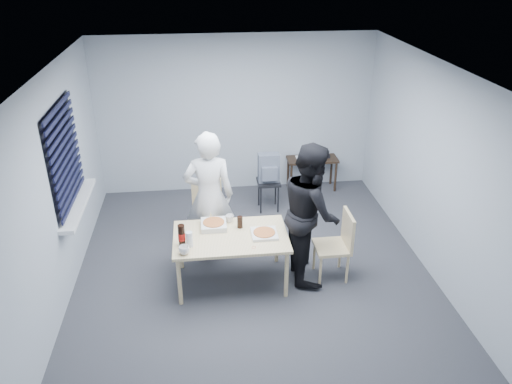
{
  "coord_description": "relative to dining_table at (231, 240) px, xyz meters",
  "views": [
    {
      "loc": [
        -0.59,
        -5.35,
        3.8
      ],
      "look_at": [
        0.05,
        0.1,
        1.07
      ],
      "focal_mm": 35.0,
      "sensor_mm": 36.0,
      "label": 1
    }
  ],
  "objects": [
    {
      "name": "mug_a",
      "position": [
        -0.55,
        -0.33,
        0.11
      ],
      "size": [
        0.17,
        0.17,
        0.1
      ],
      "primitive_type": "imported",
      "rotation": [
        0.0,
        0.0,
        0.52
      ],
      "color": "white",
      "rests_on": "dining_table"
    },
    {
      "name": "rubber_band",
      "position": [
        0.25,
        -0.29,
        0.06
      ],
      "size": [
        0.06,
        0.06,
        0.0
      ],
      "primitive_type": "torus",
      "rotation": [
        0.0,
        0.0,
        0.39
      ],
      "color": "red",
      "rests_on": "dining_table"
    },
    {
      "name": "chair_right",
      "position": [
        1.34,
        -0.03,
        -0.09
      ],
      "size": [
        0.42,
        0.42,
        0.89
      ],
      "color": "beige",
      "rests_on": "ground"
    },
    {
      "name": "papers",
      "position": [
        1.41,
        2.48,
        -0.04
      ],
      "size": [
        0.32,
        0.39,
        0.01
      ],
      "primitive_type": "cube",
      "rotation": [
        0.0,
        0.0,
        -0.28
      ],
      "color": "white",
      "rests_on": "side_table"
    },
    {
      "name": "person_black",
      "position": [
        0.99,
        0.08,
        0.28
      ],
      "size": [
        0.47,
        0.86,
        1.77
      ],
      "primitive_type": "imported",
      "rotation": [
        0.0,
        0.0,
        1.57
      ],
      "color": "black",
      "rests_on": "ground"
    },
    {
      "name": "mug_b",
      "position": [
        0.01,
        0.33,
        0.11
      ],
      "size": [
        0.1,
        0.1,
        0.09
      ],
      "primitive_type": "imported",
      "color": "white",
      "rests_on": "dining_table"
    },
    {
      "name": "plastic_cups",
      "position": [
        -0.49,
        -0.18,
        0.15
      ],
      "size": [
        0.1,
        0.1,
        0.19
      ],
      "primitive_type": "cylinder",
      "rotation": [
        0.0,
        0.0,
        -0.42
      ],
      "color": "silver",
      "rests_on": "dining_table"
    },
    {
      "name": "room",
      "position": [
        -1.9,
        0.62,
        0.83
      ],
      "size": [
        5.0,
        5.0,
        5.0
      ],
      "color": "#303036",
      "rests_on": "ground"
    },
    {
      "name": "pizza_box_b",
      "position": [
        0.4,
        -0.03,
        0.08
      ],
      "size": [
        0.31,
        0.31,
        0.04
      ],
      "rotation": [
        0.0,
        0.0,
        0.24
      ],
      "color": "silver",
      "rests_on": "dining_table"
    },
    {
      "name": "black_box",
      "position": [
        1.78,
        2.51,
        -0.01
      ],
      "size": [
        0.17,
        0.14,
        0.06
      ],
      "primitive_type": "cube",
      "rotation": [
        0.0,
        0.0,
        -0.34
      ],
      "color": "black",
      "rests_on": "side_table"
    },
    {
      "name": "backpack",
      "position": [
        0.72,
        1.84,
        0.1
      ],
      "size": [
        0.32,
        0.24,
        0.45
      ],
      "rotation": [
        0.0,
        0.0,
        -0.3
      ],
      "color": "slate",
      "rests_on": "stool"
    },
    {
      "name": "chair_far",
      "position": [
        -0.25,
        1.07,
        -0.09
      ],
      "size": [
        0.42,
        0.42,
        0.89
      ],
      "color": "beige",
      "rests_on": "ground"
    },
    {
      "name": "dining_table",
      "position": [
        0.0,
        0.0,
        0.0
      ],
      "size": [
        1.37,
        0.87,
        0.67
      ],
      "color": "beige",
      "rests_on": "ground"
    },
    {
      "name": "pizza_box_a",
      "position": [
        -0.19,
        0.22,
        0.1
      ],
      "size": [
        0.31,
        0.31,
        0.08
      ],
      "rotation": [
        0.0,
        0.0,
        -0.36
      ],
      "color": "silver",
      "rests_on": "dining_table"
    },
    {
      "name": "soda_bottle",
      "position": [
        -0.57,
        -0.15,
        0.19
      ],
      "size": [
        0.08,
        0.08,
        0.27
      ],
      "rotation": [
        0.0,
        0.0,
        0.39
      ],
      "color": "black",
      "rests_on": "dining_table"
    },
    {
      "name": "person_white",
      "position": [
        -0.23,
        0.64,
        0.28
      ],
      "size": [
        0.65,
        0.42,
        1.77
      ],
      "primitive_type": "imported",
      "rotation": [
        0.0,
        0.0,
        3.14
      ],
      "color": "silver",
      "rests_on": "ground"
    },
    {
      "name": "side_table",
      "position": [
        1.56,
        2.5,
        -0.12
      ],
      "size": [
        0.85,
        0.38,
        0.56
      ],
      "color": "black",
      "rests_on": "ground"
    },
    {
      "name": "stool",
      "position": [
        0.72,
        1.85,
        -0.23
      ],
      "size": [
        0.35,
        0.35,
        0.49
      ],
      "color": "black",
      "rests_on": "ground"
    },
    {
      "name": "cola_glass",
      "position": [
        0.13,
        0.18,
        0.14
      ],
      "size": [
        0.07,
        0.07,
        0.15
      ],
      "primitive_type": "cylinder",
      "rotation": [
        0.0,
        0.0,
        0.07
      ],
      "color": "black",
      "rests_on": "dining_table"
    }
  ]
}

